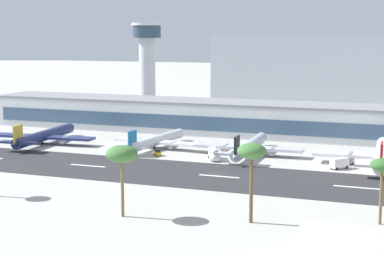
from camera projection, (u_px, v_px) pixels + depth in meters
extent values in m
plane|color=#B2AFA8|center=(217.00, 174.00, 183.05)|extent=(1400.00, 1400.00, 0.00)
cube|color=#2D2D30|center=(214.00, 176.00, 180.31)|extent=(800.00, 33.39, 0.08)
cube|color=white|center=(88.00, 166.00, 194.38)|extent=(12.00, 1.20, 0.01)
cube|color=white|center=(219.00, 176.00, 179.76)|extent=(12.00, 1.20, 0.01)
cube|color=white|center=(356.00, 187.00, 166.66)|extent=(12.00, 1.20, 0.01)
cube|color=silver|center=(236.00, 119.00, 255.10)|extent=(214.50, 23.66, 12.34)
cube|color=#38516B|center=(228.00, 125.00, 244.08)|extent=(208.06, 0.30, 5.55)
cube|color=gray|center=(237.00, 103.00, 254.13)|extent=(216.64, 23.90, 1.00)
cylinder|color=silver|center=(147.00, 78.00, 304.45)|extent=(7.74, 7.74, 38.59)
cylinder|color=#2D4251|center=(147.00, 32.00, 301.21)|extent=(13.39, 13.39, 5.81)
cylinder|color=silver|center=(147.00, 24.00, 300.70)|extent=(14.46, 14.46, 1.20)
cube|color=#A8B2BC|center=(334.00, 72.00, 343.42)|extent=(130.56, 33.22, 40.14)
cylinder|color=navy|center=(45.00, 135.00, 233.83)|extent=(6.89, 39.79, 3.96)
sphere|color=navy|center=(69.00, 128.00, 252.65)|extent=(3.76, 3.76, 3.76)
cone|color=navy|center=(16.00, 144.00, 215.00)|extent=(4.08, 7.37, 3.56)
cube|color=navy|center=(44.00, 137.00, 233.13)|extent=(39.54, 8.83, 0.87)
cylinder|color=gray|center=(65.00, 140.00, 230.81)|extent=(2.98, 5.72, 2.57)
cylinder|color=gray|center=(23.00, 138.00, 235.65)|extent=(2.98, 5.72, 2.57)
cube|color=navy|center=(18.00, 142.00, 216.45)|extent=(13.54, 4.25, 0.70)
cube|color=gold|center=(18.00, 134.00, 216.05)|extent=(1.03, 5.38, 6.34)
cylinder|color=black|center=(42.00, 143.00, 232.31)|extent=(0.71, 0.71, 1.09)
cylinder|color=silver|center=(157.00, 140.00, 224.83)|extent=(7.12, 36.06, 3.59)
sphere|color=silver|center=(180.00, 133.00, 240.77)|extent=(3.41, 3.41, 3.41)
cone|color=silver|center=(130.00, 148.00, 208.88)|extent=(3.85, 6.75, 3.23)
cube|color=silver|center=(156.00, 142.00, 224.24)|extent=(32.51, 8.53, 0.79)
cylinder|color=gray|center=(174.00, 145.00, 221.19)|extent=(2.82, 5.23, 2.33)
cylinder|color=gray|center=(138.00, 142.00, 227.47)|extent=(2.82, 5.23, 2.33)
cube|color=silver|center=(132.00, 147.00, 210.11)|extent=(11.17, 4.03, 0.63)
cube|color=#1975B2|center=(132.00, 139.00, 209.74)|extent=(1.05, 4.88, 5.74)
cylinder|color=black|center=(154.00, 147.00, 223.57)|extent=(0.65, 0.65, 0.99)
cylinder|color=silver|center=(250.00, 146.00, 211.94)|extent=(5.10, 38.24, 3.81)
sphere|color=silver|center=(262.00, 138.00, 229.84)|extent=(3.62, 3.62, 3.62)
cone|color=silver|center=(236.00, 156.00, 194.04)|extent=(3.66, 6.98, 3.43)
cube|color=silver|center=(249.00, 148.00, 211.28)|extent=(36.28, 6.94, 0.84)
cylinder|color=gray|center=(273.00, 151.00, 208.84)|extent=(2.66, 5.42, 2.48)
cylinder|color=gray|center=(226.00, 148.00, 213.92)|extent=(2.66, 5.42, 2.48)
cube|color=silver|center=(237.00, 154.00, 195.42)|extent=(12.38, 3.56, 0.67)
cube|color=black|center=(237.00, 146.00, 195.03)|extent=(0.78, 5.17, 6.10)
cylinder|color=black|center=(248.00, 154.00, 210.50)|extent=(0.69, 0.69, 1.05)
cylinder|color=white|center=(382.00, 155.00, 194.79)|extent=(6.41, 43.46, 4.33)
sphere|color=white|center=(383.00, 143.00, 215.21)|extent=(4.11, 4.11, 4.11)
cone|color=white|center=(381.00, 169.00, 174.37)|extent=(4.27, 7.97, 3.90)
cube|color=white|center=(382.00, 157.00, 194.04)|extent=(42.19, 8.50, 0.95)
cylinder|color=gray|center=(350.00, 157.00, 196.97)|extent=(3.10, 6.19, 2.81)
cube|color=white|center=(381.00, 166.00, 175.94)|extent=(14.41, 4.25, 0.76)
cube|color=red|center=(381.00, 155.00, 175.50)|extent=(0.97, 5.87, 6.93)
cylinder|color=black|center=(382.00, 165.00, 193.15)|extent=(0.78, 0.78, 1.19)
cube|color=white|center=(214.00, 156.00, 203.72)|extent=(6.32, 8.72, 1.40)
cylinder|color=silver|center=(215.00, 152.00, 202.46)|extent=(4.59, 6.08, 2.10)
cube|color=white|center=(213.00, 150.00, 206.65)|extent=(3.07, 2.93, 1.80)
cylinder|color=black|center=(217.00, 157.00, 206.91)|extent=(0.67, 0.93, 0.90)
cylinder|color=black|center=(209.00, 157.00, 206.56)|extent=(0.67, 0.93, 0.90)
cylinder|color=black|center=(220.00, 160.00, 201.08)|extent=(0.67, 0.93, 0.90)
cylinder|color=black|center=(212.00, 160.00, 200.73)|extent=(0.67, 0.93, 0.90)
cube|color=gold|center=(157.00, 153.00, 210.65)|extent=(3.39, 3.40, 1.00)
cube|color=black|center=(157.00, 151.00, 210.51)|extent=(2.26, 2.26, 0.90)
cylinder|color=black|center=(158.00, 154.00, 212.06)|extent=(0.62, 0.62, 0.60)
cylinder|color=black|center=(154.00, 154.00, 211.40)|extent=(0.62, 0.62, 0.60)
cylinder|color=black|center=(161.00, 155.00, 210.04)|extent=(0.62, 0.62, 0.60)
cylinder|color=black|center=(156.00, 156.00, 209.38)|extent=(0.62, 0.62, 0.60)
cube|color=white|center=(339.00, 165.00, 190.05)|extent=(5.54, 6.23, 1.20)
cube|color=silver|center=(338.00, 161.00, 189.46)|extent=(4.45, 4.83, 1.60)
cube|color=white|center=(344.00, 160.00, 191.00)|extent=(2.77, 2.67, 1.50)
cylinder|color=black|center=(347.00, 167.00, 190.25)|extent=(0.77, 0.89, 0.90)
cylinder|color=black|center=(341.00, 166.00, 192.25)|extent=(0.77, 0.89, 0.90)
cylinder|color=black|center=(337.00, 169.00, 188.02)|extent=(0.77, 0.89, 0.90)
cylinder|color=black|center=(331.00, 167.00, 190.03)|extent=(0.77, 0.89, 0.90)
cylinder|color=brown|center=(381.00, 195.00, 133.61)|extent=(0.64, 0.64, 12.87)
ellipsoid|color=#386B33|center=(382.00, 165.00, 132.67)|extent=(5.06, 5.06, 2.78)
cylinder|color=brown|center=(122.00, 185.00, 139.21)|extent=(0.71, 0.71, 14.14)
ellipsoid|color=#427538|center=(122.00, 154.00, 138.18)|extent=(7.01, 7.01, 3.85)
cylinder|color=brown|center=(251.00, 187.00, 134.54)|extent=(0.78, 0.78, 15.64)
ellipsoid|color=#427538|center=(252.00, 151.00, 133.40)|extent=(6.18, 6.18, 3.40)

